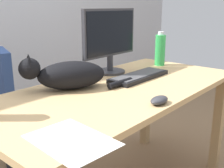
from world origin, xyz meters
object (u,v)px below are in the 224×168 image
(office_chair, at_px, (29,118))
(keyboard, at_px, (139,76))
(monitor, at_px, (110,39))
(computer_mouse, at_px, (159,100))
(cat, at_px, (67,74))
(spray_bottle, at_px, (160,50))

(office_chair, distance_m, keyboard, 0.90)
(office_chair, bearing_deg, monitor, -58.05)
(office_chair, height_order, computer_mouse, office_chair)
(monitor, xyz_separation_m, cat, (-0.43, -0.07, -0.15))
(monitor, relative_size, cat, 0.90)
(keyboard, bearing_deg, spray_bottle, 14.78)
(monitor, bearing_deg, computer_mouse, -118.75)
(monitor, height_order, spray_bottle, monitor)
(cat, bearing_deg, keyboard, -19.90)
(monitor, distance_m, keyboard, 0.32)
(cat, height_order, spray_bottle, spray_bottle)
(computer_mouse, distance_m, spray_bottle, 0.87)
(keyboard, relative_size, cat, 0.83)
(monitor, xyz_separation_m, computer_mouse, (-0.31, -0.57, -0.21))
(office_chair, relative_size, cat, 1.68)
(keyboard, bearing_deg, computer_mouse, -133.28)
(office_chair, bearing_deg, computer_mouse, -89.47)
(monitor, bearing_deg, keyboard, -88.82)
(monitor, relative_size, keyboard, 1.09)
(office_chair, distance_m, computer_mouse, 1.15)
(computer_mouse, bearing_deg, cat, 103.47)
(keyboard, height_order, spray_bottle, spray_bottle)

